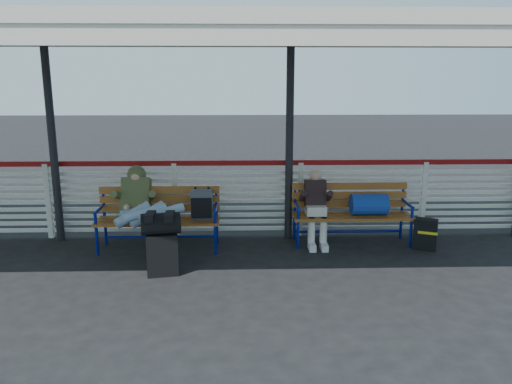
{
  "coord_description": "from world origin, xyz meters",
  "views": [
    {
      "loc": [
        1.05,
        -5.87,
        2.49
      ],
      "look_at": [
        1.26,
        1.0,
        0.93
      ],
      "focal_mm": 35.0,
      "sensor_mm": 36.0,
      "label": 1
    }
  ],
  "objects_px": {
    "bench_left": "(171,210)",
    "bench_right": "(359,206)",
    "suitcase_side": "(425,234)",
    "luggage_stack": "(162,241)",
    "traveler_man": "(144,209)",
    "companion_person": "(316,206)"
  },
  "relations": [
    {
      "from": "traveler_man",
      "to": "companion_person",
      "type": "relative_size",
      "value": 1.43
    },
    {
      "from": "luggage_stack",
      "to": "bench_left",
      "type": "bearing_deg",
      "value": 80.78
    },
    {
      "from": "bench_right",
      "to": "traveler_man",
      "type": "distance_m",
      "value": 3.22
    },
    {
      "from": "luggage_stack",
      "to": "traveler_man",
      "type": "bearing_deg",
      "value": 106.7
    },
    {
      "from": "bench_right",
      "to": "suitcase_side",
      "type": "relative_size",
      "value": 3.88
    },
    {
      "from": "bench_right",
      "to": "companion_person",
      "type": "height_order",
      "value": "companion_person"
    },
    {
      "from": "bench_left",
      "to": "companion_person",
      "type": "distance_m",
      "value": 2.19
    },
    {
      "from": "bench_right",
      "to": "luggage_stack",
      "type": "bearing_deg",
      "value": -157.23
    },
    {
      "from": "bench_left",
      "to": "bench_right",
      "type": "distance_m",
      "value": 2.85
    },
    {
      "from": "bench_left",
      "to": "bench_right",
      "type": "height_order",
      "value": "same"
    },
    {
      "from": "traveler_man",
      "to": "suitcase_side",
      "type": "xyz_separation_m",
      "value": [
        4.11,
        0.19,
        -0.47
      ]
    },
    {
      "from": "bench_left",
      "to": "traveler_man",
      "type": "bearing_deg",
      "value": -133.62
    },
    {
      "from": "luggage_stack",
      "to": "bench_left",
      "type": "xyz_separation_m",
      "value": [
        -0.01,
        1.03,
        0.14
      ]
    },
    {
      "from": "companion_person",
      "to": "traveler_man",
      "type": "bearing_deg",
      "value": -168.98
    },
    {
      "from": "bench_left",
      "to": "luggage_stack",
      "type": "bearing_deg",
      "value": -89.22
    },
    {
      "from": "bench_right",
      "to": "suitcase_side",
      "type": "xyz_separation_m",
      "value": [
        0.94,
        -0.31,
        -0.35
      ]
    },
    {
      "from": "bench_right",
      "to": "bench_left",
      "type": "bearing_deg",
      "value": -176.89
    },
    {
      "from": "bench_right",
      "to": "companion_person",
      "type": "bearing_deg",
      "value": -178.92
    },
    {
      "from": "bench_left",
      "to": "companion_person",
      "type": "xyz_separation_m",
      "value": [
        2.18,
        0.14,
        0.01
      ]
    },
    {
      "from": "luggage_stack",
      "to": "suitcase_side",
      "type": "distance_m",
      "value": 3.87
    },
    {
      "from": "bench_left",
      "to": "bench_right",
      "type": "xyz_separation_m",
      "value": [
        2.85,
        0.15,
        -0.0
      ]
    },
    {
      "from": "bench_left",
      "to": "companion_person",
      "type": "height_order",
      "value": "companion_person"
    }
  ]
}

